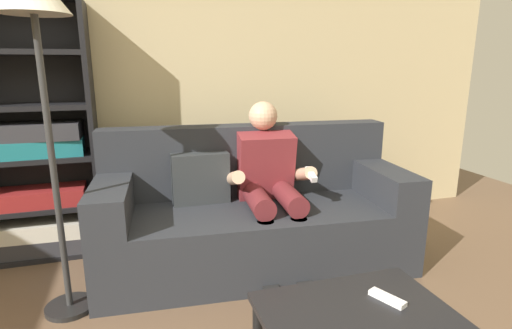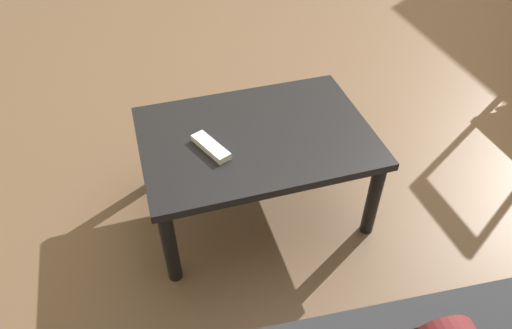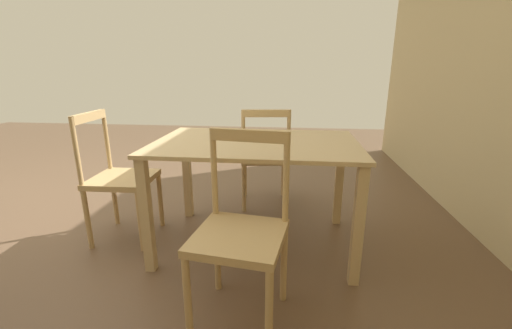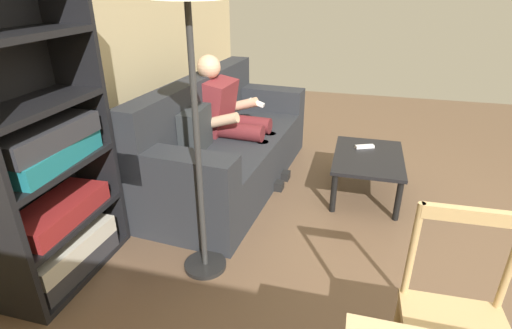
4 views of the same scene
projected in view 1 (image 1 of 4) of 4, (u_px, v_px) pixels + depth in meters
The scene contains 7 objects.
wall_back at pixel (102, 74), 3.18m from camera, with size 7.12×0.12×2.69m, color #D1BC8C.
couch at pixel (253, 216), 2.92m from camera, with size 2.20×1.01×0.98m.
person_lounging at pixel (269, 182), 2.87m from camera, with size 0.62×0.86×1.16m.
coffee_table at pixel (357, 322), 1.77m from camera, with size 0.83×0.58×0.37m.
tv_remote at pixel (387, 298), 1.84m from camera, with size 0.05×0.17×0.02m, color white.
bookshelf at pixel (35, 159), 2.96m from camera, with size 0.87×0.36×1.89m.
floor_lamp at pixel (35, 25), 2.03m from camera, with size 0.36×0.36×1.90m.
Camera 1 is at (0.21, -0.74, 1.42)m, focal length 28.44 mm.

